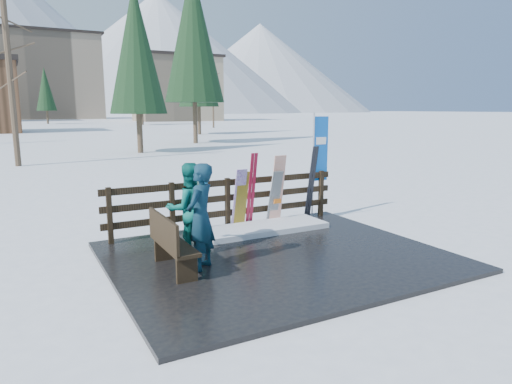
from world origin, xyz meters
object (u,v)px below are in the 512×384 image
snowboard_2 (241,200)px  snowboard_5 (277,190)px  snowboard_0 (201,204)px  snowboard_3 (239,199)px  person_back (189,209)px  snowboard_1 (193,202)px  person_front (201,217)px  bench (170,242)px  rental_flag (319,153)px  snowboard_4 (275,197)px

snowboard_2 → snowboard_5: 0.96m
snowboard_0 → snowboard_3: 0.91m
snowboard_5 → person_back: 2.85m
snowboard_1 → person_front: bearing=-106.7°
snowboard_1 → snowboard_3: snowboard_1 is taller
snowboard_1 → person_front: person_front is taller
person_back → snowboard_0: bearing=-118.9°
bench → snowboard_3: bearing=40.7°
snowboard_3 → snowboard_5: snowboard_5 is taller
snowboard_1 → snowboard_5: (2.10, 0.00, 0.08)m
snowboard_2 → rental_flag: bearing=6.7°
snowboard_1 → person_back: bearing=-113.7°
snowboard_0 → snowboard_4: 1.84m
snowboard_2 → snowboard_4: (0.87, 0.00, -0.02)m
bench → snowboard_5: 3.74m
snowboard_0 → rental_flag: size_ratio=0.52×
bench → snowboard_0: bearing=55.6°
snowboard_3 → rental_flag: size_ratio=0.55×
snowboard_0 → snowboard_2: 0.96m
snowboard_1 → rental_flag: (3.46, 0.27, 0.86)m
snowboard_4 → snowboard_5: snowboard_5 is taller
snowboard_5 → rental_flag: size_ratio=0.64×
person_front → rental_flag: bearing=166.1°
snowboard_4 → snowboard_3: bearing=180.0°
snowboard_5 → snowboard_4: bearing=180.0°
snowboard_1 → snowboard_5: 2.10m
snowboard_0 → snowboard_4: snowboard_0 is taller
snowboard_4 → rental_flag: bearing=10.7°
person_front → snowboard_4: bearing=174.2°
snowboard_0 → snowboard_4: (1.84, 0.00, -0.03)m
snowboard_1 → snowboard_3: bearing=0.0°
snowboard_1 → rental_flag: bearing=4.5°
snowboard_5 → bench: bearing=-149.4°
snowboard_1 → rental_flag: 3.57m
snowboard_0 → person_front: person_front is taller
snowboard_0 → person_back: size_ratio=0.79×
bench → snowboard_1: (1.12, 1.90, 0.23)m
person_back → snowboard_1: bearing=-111.6°
bench → snowboard_4: (3.14, 1.90, 0.13)m
snowboard_5 → person_front: 3.37m
snowboard_1 → snowboard_2: bearing=-0.0°
snowboard_2 → person_back: size_ratio=0.78×
rental_flag → person_back: (-3.97, -1.43, -0.74)m
person_back → rental_flag: bearing=-158.1°
person_back → snowboard_5: bearing=-153.9°
snowboard_0 → snowboard_5: bearing=0.0°
bench → snowboard_5: (3.21, 1.90, 0.30)m
snowboard_1 → snowboard_2: (1.15, -0.00, -0.08)m
snowboard_0 → snowboard_1: (-0.19, 0.00, 0.07)m
snowboard_0 → bench: bearing=-124.4°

